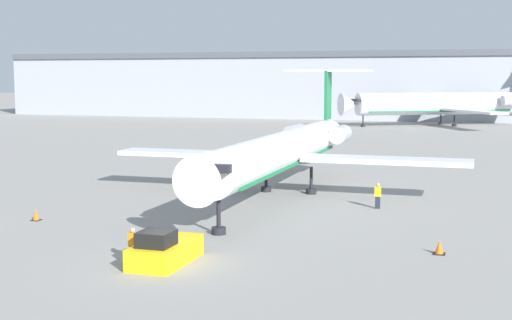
{
  "coord_description": "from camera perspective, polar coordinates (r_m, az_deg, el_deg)",
  "views": [
    {
      "loc": [
        13.76,
        -29.3,
        8.74
      ],
      "look_at": [
        0.0,
        14.04,
        3.4
      ],
      "focal_mm": 50.0,
      "sensor_mm": 36.0,
      "label": 1
    }
  ],
  "objects": [
    {
      "name": "terminal_building",
      "position": [
        149.94,
        12.42,
        5.86
      ],
      "size": [
        180.0,
        16.8,
        13.83
      ],
      "color": "#9EA3AD",
      "rests_on": "ground"
    },
    {
      "name": "worker_by_wing",
      "position": [
        48.02,
        9.72,
        -2.8
      ],
      "size": [
        0.4,
        0.24,
        1.72
      ],
      "color": "#232838",
      "rests_on": "ground"
    },
    {
      "name": "traffic_cone_left",
      "position": [
        45.59,
        -17.19,
        -4.23
      ],
      "size": [
        0.52,
        0.52,
        0.7
      ],
      "color": "black",
      "rests_on": "ground"
    },
    {
      "name": "pushback_tug",
      "position": [
        33.98,
        -7.32,
        -7.16
      ],
      "size": [
        2.14,
        4.41,
        1.73
      ],
      "color": "yellow",
      "rests_on": "ground"
    },
    {
      "name": "airplane_parked_far_left",
      "position": [
        131.6,
        14.63,
        4.38
      ],
      "size": [
        35.16,
        32.62,
        10.97
      ],
      "color": "white",
      "rests_on": "ground"
    },
    {
      "name": "worker_near_tug",
      "position": [
        34.33,
        -9.82,
        -6.67
      ],
      "size": [
        0.4,
        0.24,
        1.66
      ],
      "color": "#232838",
      "rests_on": "ground"
    },
    {
      "name": "traffic_cone_right",
      "position": [
        36.6,
        14.46,
        -6.79
      ],
      "size": [
        0.59,
        0.59,
        0.72
      ],
      "color": "black",
      "rests_on": "ground"
    },
    {
      "name": "ground_plane",
      "position": [
        33.53,
        -7.36,
        -8.47
      ],
      "size": [
        600.0,
        600.0,
        0.0
      ],
      "primitive_type": "plane",
      "color": "gray"
    },
    {
      "name": "airplane_main",
      "position": [
        52.59,
        2.35,
        0.88
      ],
      "size": [
        26.72,
        33.29,
        9.37
      ],
      "color": "silver",
      "rests_on": "ground"
    }
  ]
}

